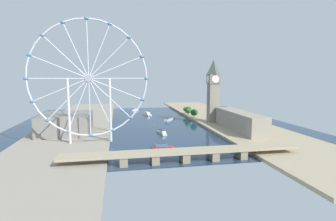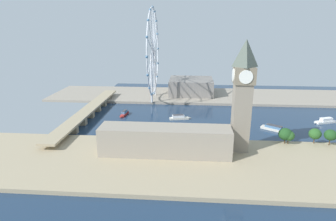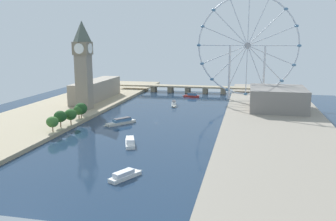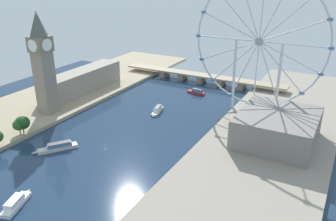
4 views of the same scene
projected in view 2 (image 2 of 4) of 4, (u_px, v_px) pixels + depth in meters
ground_plane at (249, 121)px, 306.10m from camera, size 379.36×379.36×0.00m
riverbank_left at (277, 167)px, 205.80m from camera, size 90.00×520.00×3.00m
riverbank_right at (235, 96)px, 405.52m from camera, size 90.00×520.00×3.00m
clock_tower at (243, 95)px, 217.90m from camera, size 16.36×16.36×86.64m
parliament_block at (165, 141)px, 220.26m from camera, size 22.00×100.43×21.87m
tree_row_embankment at (310, 135)px, 238.56m from camera, size 13.42×60.10×13.58m
ferris_wheel at (153, 53)px, 369.92m from camera, size 114.61×3.20×118.38m
riverside_hall at (191, 86)px, 410.89m from camera, size 53.65×60.93×21.83m
river_bridge at (88, 112)px, 317.45m from camera, size 191.36×15.44×9.13m
tour_boat_0 at (276, 129)px, 278.82m from camera, size 22.35×28.90×5.31m
tour_boat_1 at (124, 113)px, 326.21m from camera, size 22.13×6.41×5.37m
tour_boat_2 at (325, 121)px, 300.65m from camera, size 13.01×25.54×5.54m
tour_boat_3 at (179, 117)px, 312.32m from camera, size 9.14×24.84×5.39m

